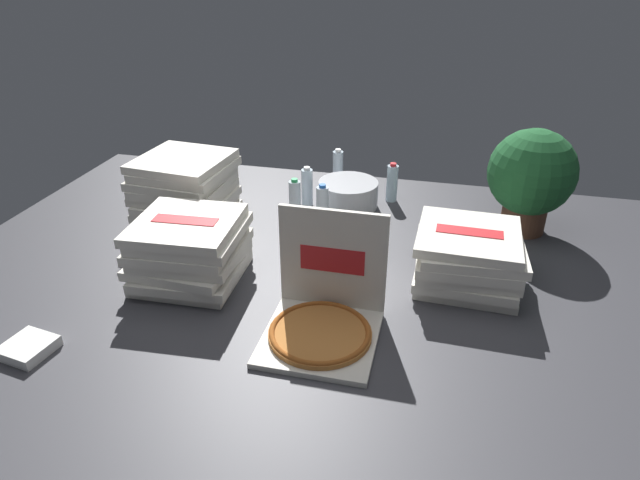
{
  "coord_description": "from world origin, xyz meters",
  "views": [
    {
      "loc": [
        0.53,
        -1.88,
        1.25
      ],
      "look_at": [
        0.05,
        0.1,
        0.14
      ],
      "focal_mm": 30.92,
      "sensor_mm": 36.0,
      "label": 1
    }
  ],
  "objects_px": {
    "pizza_stack_center_near": "(468,258)",
    "water_bottle_3": "(338,168)",
    "potted_plant": "(531,176)",
    "pizza_stack_right_far": "(186,192)",
    "water_bottle_2": "(295,200)",
    "ice_bucket": "(348,194)",
    "pizza_stack_left_mid": "(190,250)",
    "water_bottle_4": "(322,206)",
    "water_bottle_1": "(307,187)",
    "water_bottle_0": "(392,183)",
    "open_pizza_box": "(323,315)",
    "napkin_pile": "(28,348)"
  },
  "relations": [
    {
      "from": "pizza_stack_left_mid",
      "to": "water_bottle_2",
      "type": "distance_m",
      "value": 0.7
    },
    {
      "from": "pizza_stack_right_far",
      "to": "water_bottle_0",
      "type": "bearing_deg",
      "value": 29.06
    },
    {
      "from": "pizza_stack_right_far",
      "to": "water_bottle_2",
      "type": "bearing_deg",
      "value": 21.34
    },
    {
      "from": "water_bottle_0",
      "to": "water_bottle_4",
      "type": "bearing_deg",
      "value": -128.93
    },
    {
      "from": "water_bottle_0",
      "to": "water_bottle_3",
      "type": "height_order",
      "value": "same"
    },
    {
      "from": "ice_bucket",
      "to": "water_bottle_0",
      "type": "distance_m",
      "value": 0.25
    },
    {
      "from": "open_pizza_box",
      "to": "napkin_pile",
      "type": "distance_m",
      "value": 1.02
    },
    {
      "from": "pizza_stack_center_near",
      "to": "ice_bucket",
      "type": "relative_size",
      "value": 1.38
    },
    {
      "from": "ice_bucket",
      "to": "pizza_stack_left_mid",
      "type": "bearing_deg",
      "value": -119.67
    },
    {
      "from": "ice_bucket",
      "to": "water_bottle_3",
      "type": "relative_size",
      "value": 1.47
    },
    {
      "from": "pizza_stack_center_near",
      "to": "ice_bucket",
      "type": "distance_m",
      "value": 0.88
    },
    {
      "from": "pizza_stack_right_far",
      "to": "water_bottle_2",
      "type": "relative_size",
      "value": 2.08
    },
    {
      "from": "water_bottle_0",
      "to": "water_bottle_1",
      "type": "xyz_separation_m",
      "value": [
        -0.43,
        -0.16,
        0.0
      ]
    },
    {
      "from": "napkin_pile",
      "to": "water_bottle_2",
      "type": "bearing_deg",
      "value": 63.72
    },
    {
      "from": "water_bottle_1",
      "to": "water_bottle_3",
      "type": "distance_m",
      "value": 0.33
    },
    {
      "from": "water_bottle_1",
      "to": "water_bottle_4",
      "type": "relative_size",
      "value": 1.0
    },
    {
      "from": "pizza_stack_right_far",
      "to": "water_bottle_1",
      "type": "height_order",
      "value": "pizza_stack_right_far"
    },
    {
      "from": "pizza_stack_center_near",
      "to": "water_bottle_1",
      "type": "distance_m",
      "value": 1.02
    },
    {
      "from": "pizza_stack_right_far",
      "to": "ice_bucket",
      "type": "height_order",
      "value": "pizza_stack_right_far"
    },
    {
      "from": "pizza_stack_right_far",
      "to": "pizza_stack_center_near",
      "type": "height_order",
      "value": "pizza_stack_right_far"
    },
    {
      "from": "water_bottle_3",
      "to": "ice_bucket",
      "type": "bearing_deg",
      "value": -67.36
    },
    {
      "from": "ice_bucket",
      "to": "water_bottle_4",
      "type": "bearing_deg",
      "value": -108.26
    },
    {
      "from": "water_bottle_0",
      "to": "napkin_pile",
      "type": "height_order",
      "value": "water_bottle_0"
    },
    {
      "from": "pizza_stack_center_near",
      "to": "pizza_stack_right_far",
      "type": "bearing_deg",
      "value": 170.54
    },
    {
      "from": "open_pizza_box",
      "to": "water_bottle_0",
      "type": "xyz_separation_m",
      "value": [
        0.1,
        1.21,
        0.03
      ]
    },
    {
      "from": "pizza_stack_center_near",
      "to": "water_bottle_3",
      "type": "relative_size",
      "value": 2.03
    },
    {
      "from": "water_bottle_2",
      "to": "napkin_pile",
      "type": "bearing_deg",
      "value": -116.28
    },
    {
      "from": "water_bottle_1",
      "to": "water_bottle_3",
      "type": "bearing_deg",
      "value": 72.15
    },
    {
      "from": "open_pizza_box",
      "to": "pizza_stack_right_far",
      "type": "height_order",
      "value": "open_pizza_box"
    },
    {
      "from": "water_bottle_1",
      "to": "potted_plant",
      "type": "distance_m",
      "value": 1.11
    },
    {
      "from": "pizza_stack_center_near",
      "to": "potted_plant",
      "type": "distance_m",
      "value": 0.63
    },
    {
      "from": "water_bottle_0",
      "to": "water_bottle_4",
      "type": "relative_size",
      "value": 1.0
    },
    {
      "from": "water_bottle_0",
      "to": "pizza_stack_left_mid",
      "type": "bearing_deg",
      "value": -125.72
    },
    {
      "from": "water_bottle_1",
      "to": "water_bottle_3",
      "type": "height_order",
      "value": "same"
    },
    {
      "from": "pizza_stack_right_far",
      "to": "water_bottle_3",
      "type": "height_order",
      "value": "pizza_stack_right_far"
    },
    {
      "from": "water_bottle_0",
      "to": "water_bottle_2",
      "type": "xyz_separation_m",
      "value": [
        -0.45,
        -0.33,
        0.0
      ]
    },
    {
      "from": "pizza_stack_right_far",
      "to": "pizza_stack_left_mid",
      "type": "height_order",
      "value": "pizza_stack_right_far"
    },
    {
      "from": "pizza_stack_center_near",
      "to": "water_bottle_2",
      "type": "relative_size",
      "value": 2.03
    },
    {
      "from": "water_bottle_2",
      "to": "potted_plant",
      "type": "distance_m",
      "value": 1.14
    },
    {
      "from": "pizza_stack_right_far",
      "to": "water_bottle_1",
      "type": "bearing_deg",
      "value": 35.21
    },
    {
      "from": "pizza_stack_center_near",
      "to": "napkin_pile",
      "type": "relative_size",
      "value": 2.84
    },
    {
      "from": "ice_bucket",
      "to": "water_bottle_4",
      "type": "relative_size",
      "value": 1.47
    },
    {
      "from": "water_bottle_2",
      "to": "napkin_pile",
      "type": "xyz_separation_m",
      "value": [
        -0.6,
        -1.23,
        -0.08
      ]
    },
    {
      "from": "open_pizza_box",
      "to": "water_bottle_1",
      "type": "relative_size",
      "value": 1.96
    },
    {
      "from": "water_bottle_2",
      "to": "napkin_pile",
      "type": "distance_m",
      "value": 1.37
    },
    {
      "from": "open_pizza_box",
      "to": "pizza_stack_right_far",
      "type": "relative_size",
      "value": 0.94
    },
    {
      "from": "pizza_stack_left_mid",
      "to": "water_bottle_3",
      "type": "height_order",
      "value": "pizza_stack_left_mid"
    },
    {
      "from": "ice_bucket",
      "to": "water_bottle_1",
      "type": "distance_m",
      "value": 0.22
    },
    {
      "from": "pizza_stack_right_far",
      "to": "water_bottle_3",
      "type": "bearing_deg",
      "value": 47.7
    },
    {
      "from": "water_bottle_3",
      "to": "potted_plant",
      "type": "xyz_separation_m",
      "value": [
        0.99,
        -0.35,
        0.18
      ]
    }
  ]
}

